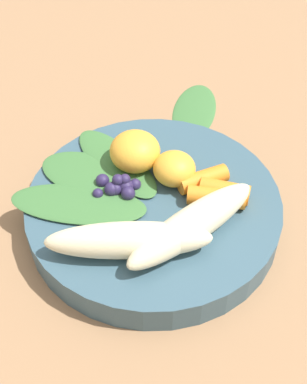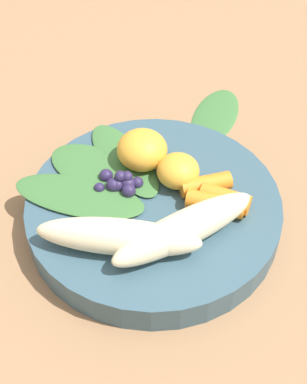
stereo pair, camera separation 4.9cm
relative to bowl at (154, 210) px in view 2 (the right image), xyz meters
The scene contains 14 objects.
ground_plane 0.02m from the bowl, ahead, with size 2.40×2.40×0.00m, color #99704C.
bowl is the anchor object (origin of this frame).
banana_peeled_left 0.06m from the bowl, 164.77° to the left, with size 0.14×0.03×0.03m, color beige.
banana_peeled_right 0.07m from the bowl, 109.01° to the left, with size 0.14×0.03×0.03m, color beige.
orange_segment_near 0.06m from the bowl, 31.12° to the right, with size 0.05×0.05×0.04m, color #F4A833.
orange_segment_far 0.05m from the bowl, 83.60° to the right, with size 0.04×0.04×0.03m, color #F4A833.
carrot_front 0.06m from the bowl, 148.17° to the right, with size 0.02×0.02×0.05m, color orange.
carrot_mid_left 0.07m from the bowl, 141.18° to the right, with size 0.02×0.02×0.05m, color orange.
carrot_mid_right 0.06m from the bowl, 121.62° to the right, with size 0.02×0.02×0.05m, color orange.
blueberry_pile 0.04m from the bowl, 22.63° to the left, with size 0.04×0.04×0.02m.
kale_leaf_left 0.06m from the bowl, 14.62° to the right, with size 0.12×0.04×0.01m, color #3D7038.
kale_leaf_right 0.07m from the bowl, 11.77° to the left, with size 0.10×0.06×0.01m, color #3D7038.
kale_leaf_rear 0.07m from the bowl, 44.32° to the left, with size 0.13×0.05×0.01m, color #3D7038.
kale_leaf_stray 0.18m from the bowl, 68.21° to the right, with size 0.11×0.05×0.01m, color #3D7038.
Camera 2 is at (-0.24, 0.24, 0.40)m, focal length 48.78 mm.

